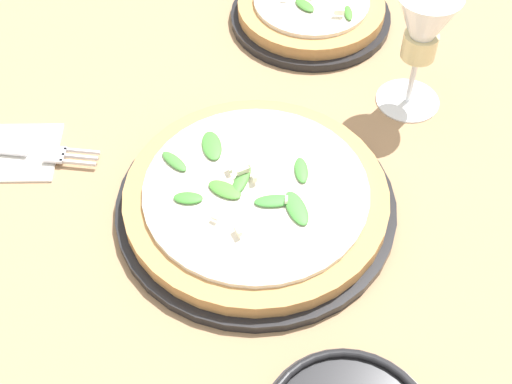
{
  "coord_description": "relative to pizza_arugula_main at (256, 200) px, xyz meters",
  "views": [
    {
      "loc": [
        0.11,
        -0.45,
        0.62
      ],
      "look_at": [
        0.02,
        0.03,
        0.03
      ],
      "focal_mm": 50.0,
      "sensor_mm": 36.0,
      "label": 1
    }
  ],
  "objects": [
    {
      "name": "fork",
      "position": [
        -0.31,
        0.02,
        -0.01
      ],
      "size": [
        0.23,
        0.03,
        0.0
      ],
      "rotation": [
        0.0,
        0.0,
        0.07
      ],
      "color": "silver",
      "rests_on": "ground_plane"
    },
    {
      "name": "wine_glass",
      "position": [
        0.15,
        0.21,
        0.09
      ],
      "size": [
        0.08,
        0.08,
        0.16
      ],
      "color": "white",
      "rests_on": "ground_plane"
    },
    {
      "name": "ground_plane",
      "position": [
        -0.02,
        -0.03,
        -0.02
      ],
      "size": [
        6.0,
        6.0,
        0.0
      ],
      "primitive_type": "plane",
      "color": "#9E7A56"
    },
    {
      "name": "pizza_personal_side",
      "position": [
        0.01,
        0.35,
        -0.0
      ],
      "size": [
        0.22,
        0.22,
        0.05
      ],
      "color": "black",
      "rests_on": "ground_plane"
    },
    {
      "name": "pizza_arugula_main",
      "position": [
        0.0,
        0.0,
        0.0
      ],
      "size": [
        0.31,
        0.31,
        0.05
      ],
      "color": "black",
      "rests_on": "ground_plane"
    }
  ]
}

